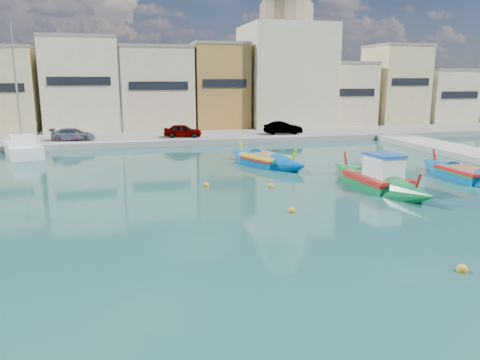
{
  "coord_description": "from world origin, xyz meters",
  "views": [
    {
      "loc": [
        -9.66,
        -15.91,
        6.31
      ],
      "look_at": [
        -4.2,
        6.0,
        1.4
      ],
      "focal_mm": 35.0,
      "sensor_mm": 36.0,
      "label": 1
    }
  ],
  "objects": [
    {
      "name": "church_block",
      "position": [
        10.0,
        40.0,
        8.41
      ],
      "size": [
        10.0,
        10.0,
        19.1
      ],
      "color": "beige",
      "rests_on": "ground"
    },
    {
      "name": "mooring_buoys",
      "position": [
        2.65,
        6.43,
        0.08
      ],
      "size": [
        21.51,
        19.08,
        0.36
      ],
      "color": "orange",
      "rests_on": "ground"
    },
    {
      "name": "parked_cars",
      "position": [
        -3.98,
        30.5,
        1.22
      ],
      "size": [
        24.97,
        2.25,
        1.31
      ],
      "color": "#4C1919",
      "rests_on": "north_quay"
    },
    {
      "name": "north_townhouses",
      "position": [
        6.68,
        39.36,
        5.0
      ],
      "size": [
        83.2,
        7.87,
        10.19
      ],
      "color": "#CFB88F",
      "rests_on": "ground"
    },
    {
      "name": "yacht_north",
      "position": [
        -18.38,
        27.55,
        0.46
      ],
      "size": [
        4.84,
        9.01,
        11.58
      ],
      "color": "white",
      "rests_on": "ground"
    },
    {
      "name": "luzzu_cyan_mid",
      "position": [
        11.34,
        8.86,
        0.28
      ],
      "size": [
        2.3,
        8.97,
        2.64
      ],
      "color": "#005AA3",
      "rests_on": "ground"
    },
    {
      "name": "luzzu_green",
      "position": [
        0.45,
        16.86,
        0.3
      ],
      "size": [
        5.39,
        8.95,
        2.76
      ],
      "color": "#0055AB",
      "rests_on": "ground"
    },
    {
      "name": "ground",
      "position": [
        0.0,
        0.0,
        0.0
      ],
      "size": [
        160.0,
        160.0,
        0.0
      ],
      "primitive_type": "plane",
      "color": "#164441",
      "rests_on": "ground"
    },
    {
      "name": "north_quay",
      "position": [
        0.0,
        32.0,
        0.3
      ],
      "size": [
        80.0,
        8.0,
        0.6
      ],
      "primitive_type": "cube",
      "color": "gray",
      "rests_on": "ground"
    },
    {
      "name": "luzzu_turquoise_cabin",
      "position": [
        4.69,
        8.21,
        0.39
      ],
      "size": [
        2.86,
        10.22,
        3.24
      ],
      "color": "#0A7134",
      "rests_on": "ground"
    }
  ]
}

